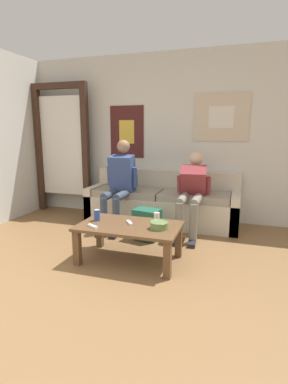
% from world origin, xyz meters
% --- Properties ---
extents(ground_plane, '(18.00, 18.00, 0.00)m').
position_xyz_m(ground_plane, '(0.00, 0.00, 0.00)').
color(ground_plane, brown).
extents(wall_back, '(10.00, 0.07, 2.55)m').
position_xyz_m(wall_back, '(0.00, 3.02, 1.28)').
color(wall_back, silver).
rests_on(wall_back, ground_plane).
extents(door_frame, '(1.00, 0.10, 2.15)m').
position_xyz_m(door_frame, '(-1.65, 2.80, 1.20)').
color(door_frame, '#382319').
rests_on(door_frame, ground_plane).
extents(couch, '(2.27, 0.70, 0.78)m').
position_xyz_m(couch, '(0.13, 2.67, 0.28)').
color(couch, beige).
rests_on(couch, ground_plane).
extents(coffee_table, '(1.08, 0.64, 0.41)m').
position_xyz_m(coffee_table, '(0.15, 1.22, 0.34)').
color(coffee_table, brown).
rests_on(coffee_table, ground_plane).
extents(person_seated_adult, '(0.47, 0.80, 1.26)m').
position_xyz_m(person_seated_adult, '(-0.40, 2.29, 0.68)').
color(person_seated_adult, '#384256').
rests_on(person_seated_adult, ground_plane).
extents(person_seated_teen, '(0.47, 0.98, 1.09)m').
position_xyz_m(person_seated_teen, '(0.64, 2.34, 0.61)').
color(person_seated_teen, gray).
rests_on(person_seated_teen, ground_plane).
extents(backpack, '(0.36, 0.31, 0.40)m').
position_xyz_m(backpack, '(0.13, 1.91, 0.19)').
color(backpack, '#1E5642').
rests_on(backpack, ground_plane).
extents(ceramic_bowl, '(0.19, 0.19, 0.08)m').
position_xyz_m(ceramic_bowl, '(0.49, 1.20, 0.45)').
color(ceramic_bowl, '#607F47').
rests_on(ceramic_bowl, coffee_table).
extents(pillar_candle, '(0.06, 0.06, 0.12)m').
position_xyz_m(pillar_candle, '(0.40, 1.40, 0.46)').
color(pillar_candle, silver).
rests_on(pillar_candle, coffee_table).
extents(drink_can_blue, '(0.07, 0.07, 0.12)m').
position_xyz_m(drink_can_blue, '(-0.24, 1.26, 0.47)').
color(drink_can_blue, '#28479E').
rests_on(drink_can_blue, coffee_table).
extents(game_controller_near_left, '(0.11, 0.14, 0.03)m').
position_xyz_m(game_controller_near_left, '(0.14, 1.25, 0.42)').
color(game_controller_near_left, white).
rests_on(game_controller_near_left, coffee_table).
extents(game_controller_near_right, '(0.14, 0.10, 0.03)m').
position_xyz_m(game_controller_near_right, '(-0.18, 1.02, 0.42)').
color(game_controller_near_right, white).
rests_on(game_controller_near_right, coffee_table).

